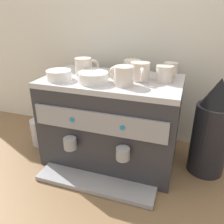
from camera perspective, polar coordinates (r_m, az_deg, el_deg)
name	(u,v)px	position (r m, az deg, el deg)	size (l,w,h in m)	color
ground_plane	(112,156)	(1.22, 0.00, -10.83)	(4.00, 4.00, 0.00)	brown
tiled_backsplash_wall	(129,49)	(1.29, 4.26, 15.30)	(2.80, 0.03, 1.01)	silver
espresso_machine	(112,121)	(1.11, -0.08, -2.23)	(0.62, 0.47, 0.42)	#2D2D33
ceramic_cup_0	(133,68)	(1.09, 5.13, 10.94)	(0.11, 0.09, 0.07)	beige
ceramic_cup_1	(84,67)	(1.07, -6.88, 11.01)	(0.09, 0.11, 0.08)	beige
ceramic_cup_2	(164,73)	(1.01, 12.87, 9.33)	(0.07, 0.11, 0.07)	beige
ceramic_cup_3	(123,76)	(0.94, 2.71, 9.02)	(0.12, 0.08, 0.08)	beige
ceramic_cup_4	(140,72)	(1.01, 7.05, 9.96)	(0.08, 0.12, 0.08)	beige
ceramic_cup_5	(171,70)	(1.08, 14.36, 10.04)	(0.06, 0.09, 0.07)	beige
ceramic_bowl_0	(93,78)	(0.98, -4.70, 8.51)	(0.13, 0.13, 0.04)	white
ceramic_bowl_1	(59,75)	(1.04, -13.06, 8.90)	(0.11, 0.11, 0.04)	white
coffee_grinder	(212,130)	(1.11, 23.53, -4.22)	(0.16, 0.16, 0.45)	black
milk_pitcher	(40,132)	(1.35, -17.40, -4.73)	(0.10, 0.10, 0.15)	#B7B7BC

